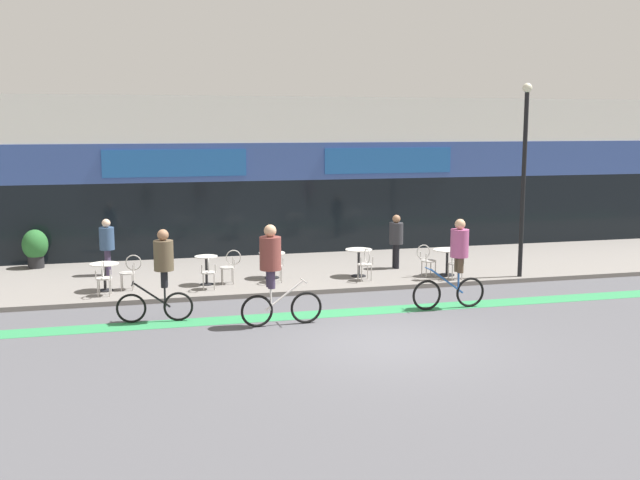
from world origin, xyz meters
The scene contains 24 objects.
ground_plane centered at (0.00, 0.00, 0.00)m, with size 120.00×120.00×0.00m, color #4C4C51.
sidewalk_slab centered at (0.00, 7.25, 0.06)m, with size 40.00×5.50×0.12m, color slate.
storefront_facade centered at (0.00, 11.96, 2.58)m, with size 40.00×4.06×5.19m.
bike_lane_stripe centered at (0.00, 2.54, 0.00)m, with size 36.00×0.70×0.01m, color #2D844C.
bistro_table_0 centered at (-5.59, 5.74, 0.63)m, with size 0.72×0.72×0.71m.
bistro_table_1 centered at (-3.01, 5.84, 0.66)m, with size 0.60×0.60×0.77m.
bistro_table_2 centered at (-1.18, 6.26, 0.63)m, with size 0.72×0.72×0.71m.
bistro_table_3 centered at (1.20, 5.89, 0.67)m, with size 0.74×0.74×0.76m.
bistro_table_4 centered at (3.64, 5.42, 0.65)m, with size 0.79×0.79×0.73m.
cafe_chair_0_near centered at (-5.59, 5.11, 0.64)m, with size 0.43×0.59×0.90m.
cafe_chair_0_side centered at (-4.96, 5.73, 0.64)m, with size 0.59×0.44×0.90m.
cafe_chair_1_near centered at (-3.02, 5.21, 0.64)m, with size 0.43×0.59×0.90m.
cafe_chair_1_side centered at (-2.39, 5.84, 0.64)m, with size 0.58×0.41×0.90m.
cafe_chair_2_near centered at (-1.18, 5.63, 0.64)m, with size 0.42×0.59×0.90m.
cafe_chair_3_near centered at (1.20, 5.27, 0.64)m, with size 0.42×0.58×0.90m.
cafe_chair_4_near centered at (3.63, 4.80, 0.64)m, with size 0.41×0.58×0.90m.
cafe_chair_4_side centered at (3.01, 5.42, 0.64)m, with size 0.59×0.43×0.90m.
planter_pot centered at (-7.64, 9.46, 0.74)m, with size 0.74×0.74×1.14m.
lamp_post centered at (5.54, 4.78, 3.16)m, with size 0.26×0.26×5.28m.
cyclist_0 centered at (2.47, 2.31, 1.20)m, with size 1.83×0.48×2.13m.
cyclist_1 centered at (-1.99, 1.82, 1.29)m, with size 1.80×0.51×2.21m.
cyclist_2 centered at (-4.28, 2.77, 1.20)m, with size 1.67×0.53×2.06m.
pedestrian_near_end centered at (2.61, 6.77, 1.06)m, with size 0.43×0.43×1.58m.
pedestrian_far_end centered at (-5.56, 7.80, 1.06)m, with size 0.46×0.46×1.59m.
Camera 1 is at (-4.90, -13.61, 4.30)m, focal length 42.00 mm.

